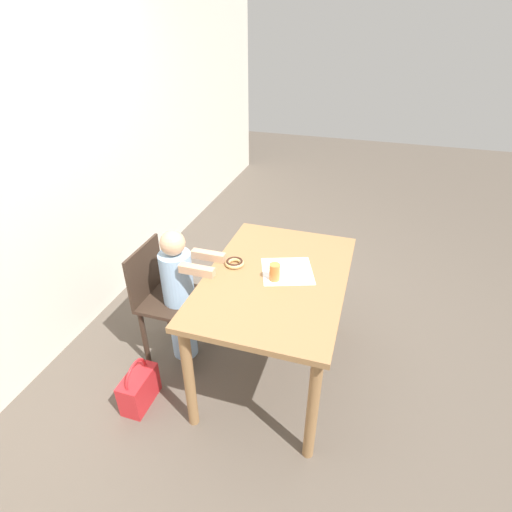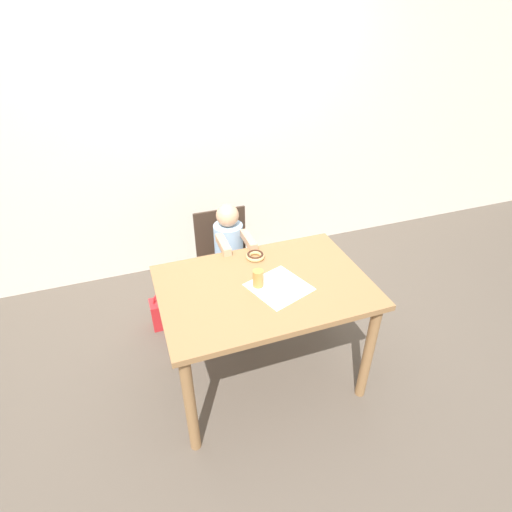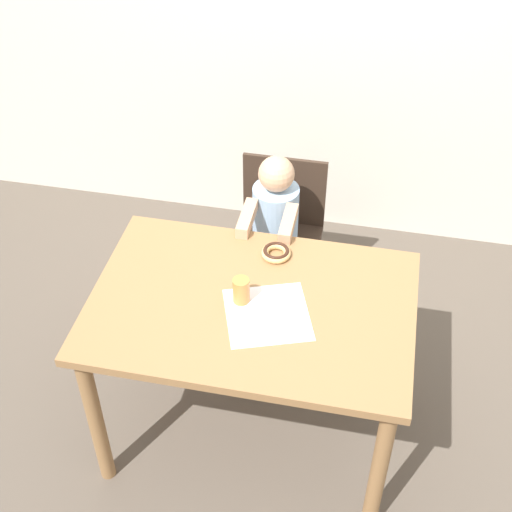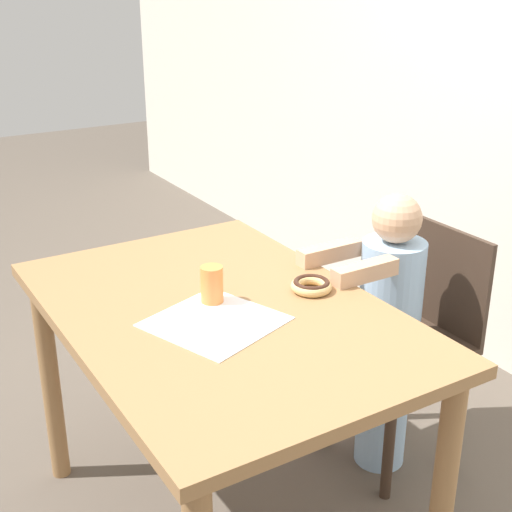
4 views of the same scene
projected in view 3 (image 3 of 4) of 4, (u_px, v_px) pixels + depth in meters
The scene contains 9 objects.
ground_plane at pixel (252, 427), 3.09m from camera, with size 12.00×12.00×0.00m, color brown.
wall_back at pixel (317, 9), 3.38m from camera, with size 8.00×0.05×2.50m.
dining_table at pixel (252, 323), 2.66m from camera, with size 1.18×0.80×0.76m.
chair at pixel (278, 240), 3.35m from camera, with size 0.39×0.38×0.82m.
child_figure at pixel (275, 246), 3.23m from camera, with size 0.22×0.40×0.97m.
donut at pixel (276, 252), 2.77m from camera, with size 0.12×0.12×0.03m.
napkin at pixel (267, 315), 2.54m from camera, with size 0.37×0.37×0.00m.
handbag at pixel (185, 280), 3.61m from camera, with size 0.27×0.13×0.33m.
cup at pixel (241, 292), 2.56m from camera, with size 0.06×0.06×0.10m.
Camera 3 is at (0.39, -1.79, 2.60)m, focal length 50.00 mm.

